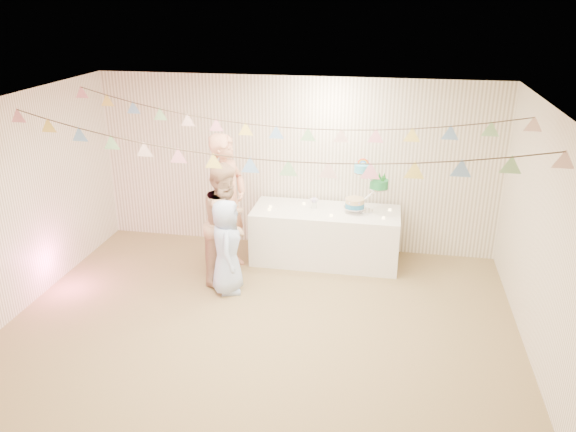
% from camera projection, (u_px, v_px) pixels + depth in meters
% --- Properties ---
extents(floor, '(6.00, 6.00, 0.00)m').
position_uv_depth(floor, '(259.00, 331.00, 6.57)').
color(floor, olive).
rests_on(floor, ground).
extents(ceiling, '(6.00, 6.00, 0.00)m').
position_uv_depth(ceiling, '(254.00, 109.00, 5.61)').
color(ceiling, silver).
rests_on(ceiling, ground).
extents(back_wall, '(6.00, 6.00, 0.00)m').
position_uv_depth(back_wall, '(296.00, 164.00, 8.38)').
color(back_wall, white).
rests_on(back_wall, ground).
extents(front_wall, '(6.00, 6.00, 0.00)m').
position_uv_depth(front_wall, '(171.00, 370.00, 3.81)').
color(front_wall, white).
rests_on(front_wall, ground).
extents(left_wall, '(5.00, 5.00, 0.00)m').
position_uv_depth(left_wall, '(9.00, 211.00, 6.60)').
color(left_wall, white).
rests_on(left_wall, ground).
extents(right_wall, '(5.00, 5.00, 0.00)m').
position_uv_depth(right_wall, '(549.00, 250.00, 5.58)').
color(right_wall, white).
rests_on(right_wall, ground).
extents(table, '(2.10, 0.84, 0.79)m').
position_uv_depth(table, '(325.00, 235.00, 8.17)').
color(table, white).
rests_on(table, floor).
extents(cake_stand, '(0.65, 0.38, 0.73)m').
position_uv_depth(cake_stand, '(366.00, 190.00, 7.86)').
color(cake_stand, silver).
rests_on(cake_stand, table).
extents(cake_bottom, '(0.31, 0.31, 0.15)m').
position_uv_depth(cake_bottom, '(354.00, 209.00, 7.93)').
color(cake_bottom, teal).
rests_on(cake_bottom, cake_stand).
extents(cake_middle, '(0.27, 0.27, 0.22)m').
position_uv_depth(cake_middle, '(379.00, 189.00, 7.92)').
color(cake_middle, '#1B7C3D').
rests_on(cake_middle, cake_stand).
extents(cake_top_tier, '(0.25, 0.25, 0.19)m').
position_uv_depth(cake_top_tier, '(362.00, 172.00, 7.75)').
color(cake_top_tier, '#47BAE0').
rests_on(cake_top_tier, cake_stand).
extents(platter, '(0.31, 0.31, 0.02)m').
position_uv_depth(platter, '(290.00, 211.00, 8.08)').
color(platter, white).
rests_on(platter, table).
extents(posy, '(0.14, 0.14, 0.16)m').
position_uv_depth(posy, '(314.00, 206.00, 8.09)').
color(posy, white).
rests_on(posy, table).
extents(person_adult_a, '(0.66, 0.82, 1.96)m').
position_uv_depth(person_adult_a, '(227.00, 203.00, 7.74)').
color(person_adult_a, tan).
rests_on(person_adult_a, floor).
extents(person_adult_b, '(0.77, 0.91, 1.66)m').
position_uv_depth(person_adult_b, '(227.00, 223.00, 7.48)').
color(person_adult_b, tan).
rests_on(person_adult_b, floor).
extents(person_child, '(0.55, 0.71, 1.27)m').
position_uv_depth(person_child, '(227.00, 247.00, 7.23)').
color(person_child, '#B0C8F9').
rests_on(person_child, floor).
extents(bunting_back, '(5.60, 1.10, 0.40)m').
position_uv_depth(bunting_back, '(276.00, 113.00, 6.71)').
color(bunting_back, pink).
rests_on(bunting_back, ceiling).
extents(bunting_front, '(5.60, 0.90, 0.36)m').
position_uv_depth(bunting_front, '(250.00, 141.00, 5.53)').
color(bunting_front, '#72A5E5').
rests_on(bunting_front, ceiling).
extents(tealight_0, '(0.04, 0.04, 0.03)m').
position_uv_depth(tealight_0, '(269.00, 209.00, 8.02)').
color(tealight_0, '#FFD88C').
rests_on(tealight_0, table).
extents(tealight_1, '(0.04, 0.04, 0.03)m').
position_uv_depth(tealight_1, '(304.00, 203.00, 8.25)').
color(tealight_1, '#FFD88C').
rests_on(tealight_1, table).
extents(tealight_2, '(0.04, 0.04, 0.03)m').
position_uv_depth(tealight_2, '(331.00, 215.00, 7.80)').
color(tealight_2, '#FFD88C').
rests_on(tealight_2, table).
extents(tealight_3, '(0.04, 0.04, 0.03)m').
position_uv_depth(tealight_3, '(352.00, 206.00, 8.16)').
color(tealight_3, '#FFD88C').
rests_on(tealight_3, table).
extents(tealight_4, '(0.04, 0.04, 0.03)m').
position_uv_depth(tealight_4, '(384.00, 218.00, 7.72)').
color(tealight_4, '#FFD88C').
rests_on(tealight_4, table).
extents(tealight_5, '(0.04, 0.04, 0.03)m').
position_uv_depth(tealight_5, '(390.00, 210.00, 8.01)').
color(tealight_5, '#FFD88C').
rests_on(tealight_5, table).
extents(tealight_6, '(0.04, 0.04, 0.03)m').
position_uv_depth(tealight_6, '(270.00, 206.00, 8.13)').
color(tealight_6, '#FFD88C').
rests_on(tealight_6, table).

